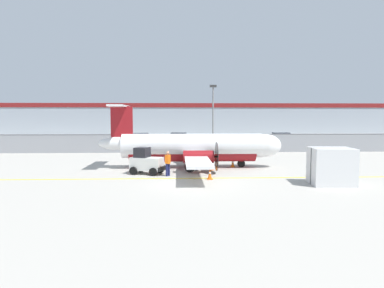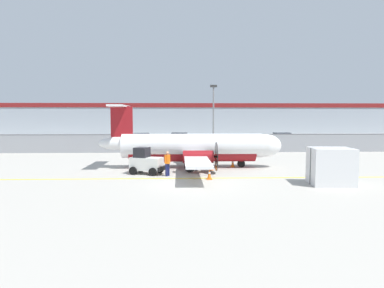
% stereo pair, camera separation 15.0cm
% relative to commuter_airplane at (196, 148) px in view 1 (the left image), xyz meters
% --- Properties ---
extents(ground_plane, '(140.00, 140.00, 0.01)m').
position_rel_commuter_airplane_xyz_m(ground_plane, '(-0.38, -4.70, -1.60)').
color(ground_plane, '#ADA89E').
extents(perimeter_fence, '(98.00, 0.10, 2.10)m').
position_rel_commuter_airplane_xyz_m(perimeter_fence, '(-0.38, 11.30, -0.49)').
color(perimeter_fence, gray).
rests_on(perimeter_fence, ground).
extents(parking_lot_strip, '(98.00, 17.00, 0.12)m').
position_rel_commuter_airplane_xyz_m(parking_lot_strip, '(-0.38, 22.80, -1.54)').
color(parking_lot_strip, '#38383A').
rests_on(parking_lot_strip, ground).
extents(background_building, '(91.00, 8.10, 6.50)m').
position_rel_commuter_airplane_xyz_m(background_building, '(-0.38, 41.29, 1.66)').
color(background_building, '#A8B2BC').
rests_on(background_building, ground).
extents(commuter_airplane, '(14.45, 16.00, 4.92)m').
position_rel_commuter_airplane_xyz_m(commuter_airplane, '(0.00, 0.00, 0.00)').
color(commuter_airplane, white).
rests_on(commuter_airplane, ground).
extents(baggage_tug, '(2.57, 2.01, 1.88)m').
position_rel_commuter_airplane_xyz_m(baggage_tug, '(-3.67, -2.86, -0.75)').
color(baggage_tug, silver).
rests_on(baggage_tug, ground).
extents(ground_crew_worker, '(0.48, 0.48, 1.70)m').
position_rel_commuter_airplane_xyz_m(ground_crew_worker, '(-2.12, -3.74, -0.65)').
color(ground_crew_worker, '#191E4C').
rests_on(ground_crew_worker, ground).
extents(cargo_container, '(2.56, 2.20, 2.20)m').
position_rel_commuter_airplane_xyz_m(cargo_container, '(7.72, -7.05, -0.50)').
color(cargo_container, silver).
rests_on(cargo_container, ground).
extents(traffic_cone_near_left, '(0.36, 0.36, 0.64)m').
position_rel_commuter_airplane_xyz_m(traffic_cone_near_left, '(0.41, 1.58, -1.29)').
color(traffic_cone_near_left, orange).
rests_on(traffic_cone_near_left, ground).
extents(traffic_cone_near_right, '(0.36, 0.36, 0.64)m').
position_rel_commuter_airplane_xyz_m(traffic_cone_near_right, '(2.98, 0.12, -1.29)').
color(traffic_cone_near_right, orange).
rests_on(traffic_cone_near_right, ground).
extents(traffic_cone_far_left, '(0.36, 0.36, 0.64)m').
position_rel_commuter_airplane_xyz_m(traffic_cone_far_left, '(0.63, -5.11, -1.29)').
color(traffic_cone_far_left, orange).
rests_on(traffic_cone_far_left, ground).
extents(traffic_cone_far_right, '(0.36, 0.36, 0.64)m').
position_rel_commuter_airplane_xyz_m(traffic_cone_far_right, '(1.11, -1.34, -1.29)').
color(traffic_cone_far_right, orange).
rests_on(traffic_cone_far_right, ground).
extents(parked_car_0, '(4.34, 2.31, 1.58)m').
position_rel_commuter_airplane_xyz_m(parked_car_0, '(-15.00, 17.12, -0.71)').
color(parked_car_0, navy).
rests_on(parked_car_0, parking_lot_strip).
extents(parked_car_1, '(4.37, 2.38, 1.58)m').
position_rel_commuter_airplane_xyz_m(parked_car_1, '(-6.56, 21.68, -0.71)').
color(parked_car_1, black).
rests_on(parked_car_1, parking_lot_strip).
extents(parked_car_2, '(4.35, 2.32, 1.58)m').
position_rel_commuter_airplane_xyz_m(parked_car_2, '(-1.37, 22.75, -0.71)').
color(parked_car_2, silver).
rests_on(parked_car_2, parking_lot_strip).
extents(parked_car_3, '(4.36, 2.37, 1.58)m').
position_rel_commuter_airplane_xyz_m(parked_car_3, '(5.46, 16.55, -0.71)').
color(parked_car_3, slate).
rests_on(parked_car_3, parking_lot_strip).
extents(parked_car_4, '(4.39, 2.45, 1.58)m').
position_rel_commuter_airplane_xyz_m(parked_car_4, '(13.75, 22.20, -0.71)').
color(parked_car_4, '#19662D').
rests_on(parked_car_4, parking_lot_strip).
extents(apron_light_pole, '(0.70, 0.30, 7.27)m').
position_rel_commuter_airplane_xyz_m(apron_light_pole, '(2.23, 8.35, 2.70)').
color(apron_light_pole, slate).
rests_on(apron_light_pole, ground).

